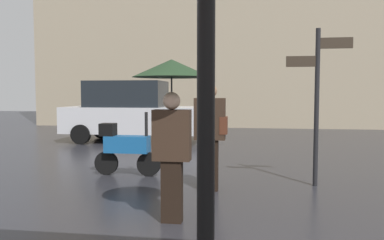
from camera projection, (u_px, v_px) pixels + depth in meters
pedestrian_with_umbrella at (172, 96)px, 4.73m from camera, size 0.96×0.96×2.00m
pedestrian_with_bag at (211, 130)px, 6.35m from camera, size 0.53×0.24×1.75m
parked_scooter at (125, 147)px, 7.55m from camera, size 1.31×0.32×1.23m
parked_car_left at (131, 112)px, 12.80m from camera, size 4.48×1.91×1.99m
street_signpost at (317, 91)px, 6.61m from camera, size 1.08×0.08×2.68m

